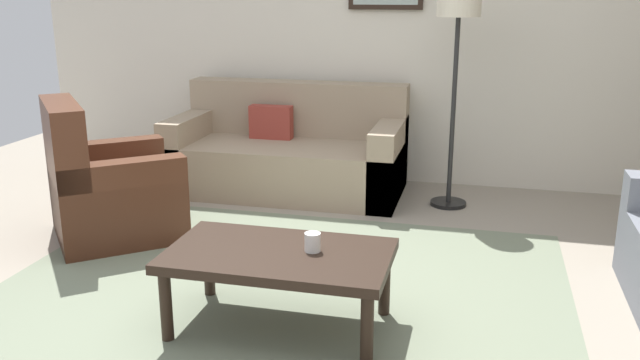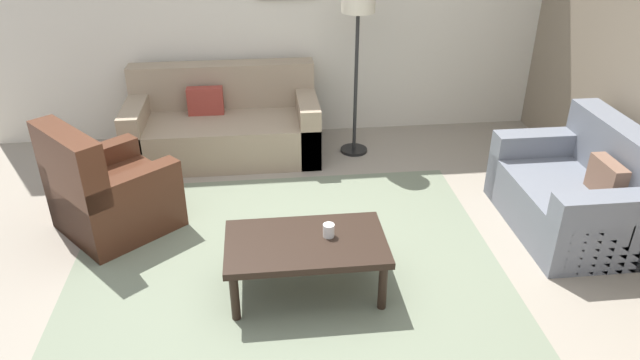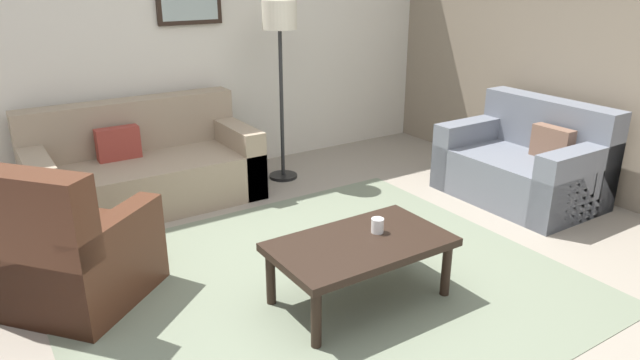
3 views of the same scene
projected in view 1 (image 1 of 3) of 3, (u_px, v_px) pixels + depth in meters
ground_plane at (274, 299)px, 3.69m from camera, size 8.00×8.00×0.00m
rear_partition at (364, 19)px, 5.73m from camera, size 6.00×0.12×2.80m
area_rug at (274, 299)px, 3.69m from camera, size 3.21×2.79×0.01m
couch_main at (290, 154)px, 5.68m from camera, size 1.90×0.94×0.88m
armchair_leather at (105, 194)px, 4.55m from camera, size 1.13×1.13×0.95m
coffee_table at (279, 261)px, 3.30m from camera, size 1.10×0.64×0.41m
cup at (313, 242)px, 3.27m from camera, size 0.08×0.08×0.09m
lamp_standing at (458, 22)px, 4.91m from camera, size 0.32×0.32×1.71m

